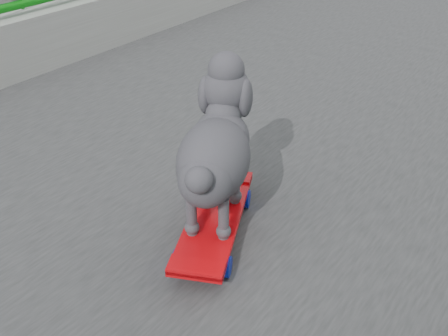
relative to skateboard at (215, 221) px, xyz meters
name	(u,v)px	position (x,y,z in m)	size (l,w,h in m)	color
skateboard	(215,221)	(0.00, 0.00, 0.00)	(0.36, 0.55, 0.07)	red
poodle	(216,149)	(-0.01, 0.02, 0.24)	(0.32, 0.46, 0.42)	#262429
car_0	(293,115)	(-6.26, 12.52, -6.28)	(1.83, 4.55, 1.55)	black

